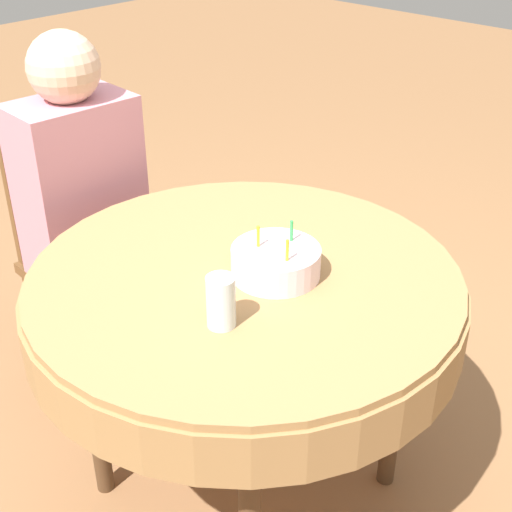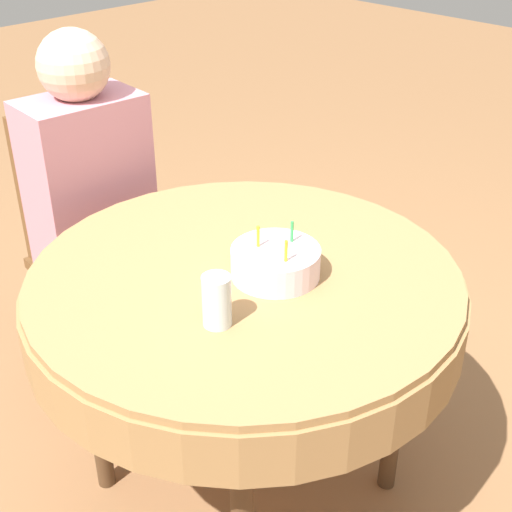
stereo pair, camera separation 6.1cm
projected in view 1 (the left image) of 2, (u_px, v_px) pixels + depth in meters
The scene contains 6 objects.
ground_plane at pixel (246, 483), 2.11m from camera, with size 12.00×12.00×0.00m, color #8C603D.
dining_table at pixel (245, 302), 1.78m from camera, with size 1.08×1.08×0.73m.
chair at pixel (77, 242), 2.39m from camera, with size 0.39×0.39×0.92m.
person at pixel (83, 188), 2.21m from camera, with size 0.38×0.33×1.19m.
birthday_cake at pixel (276, 262), 1.71m from camera, with size 0.22×0.22×0.13m.
drinking_glass at pixel (221, 302), 1.52m from camera, with size 0.06×0.06×0.12m.
Camera 1 is at (-1.06, -1.03, 1.65)m, focal length 50.00 mm.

